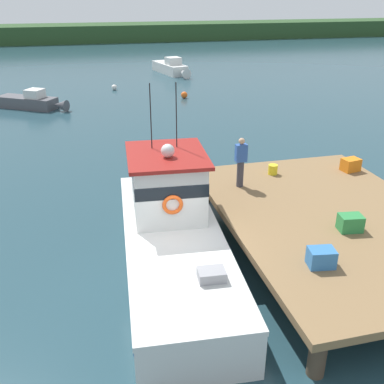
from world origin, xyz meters
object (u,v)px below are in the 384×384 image
crate_stack_mid_dock (351,165)px  main_fishing_boat (171,229)px  moored_boat_outer_mooring (171,68)px  crate_single_by_cleat (350,223)px  deckhand_by_the_boat (241,161)px  moored_boat_mid_harbor (32,102)px  mooring_buoy_spare_mooring (114,87)px  bait_bucket (273,170)px  mooring_buoy_outer (184,95)px  crate_single_far (321,258)px

crate_stack_mid_dock → main_fishing_boat: bearing=-161.7°
main_fishing_boat → moored_boat_outer_mooring: size_ratio=1.64×
crate_single_by_cleat → deckhand_by_the_boat: size_ratio=0.37×
crate_single_by_cleat → moored_boat_outer_mooring: bearing=86.9°
moored_boat_mid_harbor → mooring_buoy_spare_mooring: (5.70, 4.62, -0.23)m
moored_boat_mid_harbor → moored_boat_outer_mooring: bearing=43.3°
bait_bucket → crate_stack_mid_dock: bearing=-7.4°
mooring_buoy_spare_mooring → bait_bucket: bearing=-80.5°
main_fishing_boat → crate_single_by_cleat: bearing=-18.7°
crate_stack_mid_dock → mooring_buoy_outer: bearing=95.8°
crate_single_far → crate_stack_mid_dock: bearing=52.3°
crate_single_by_cleat → mooring_buoy_spare_mooring: crate_single_by_cleat is taller
deckhand_by_the_boat → main_fishing_boat: bearing=-144.1°
crate_single_by_cleat → crate_stack_mid_dock: (2.40, 3.83, 0.00)m
bait_bucket → deckhand_by_the_boat: deckhand_by_the_boat is taller
crate_single_far → mooring_buoy_spare_mooring: crate_single_far is taller
main_fishing_boat → bait_bucket: (4.14, 2.65, 0.36)m
crate_single_far → mooring_buoy_spare_mooring: 27.37m
crate_single_far → moored_boat_mid_harbor: (-8.13, 22.61, -0.98)m
crate_single_by_cleat → moored_boat_mid_harbor: bearing=114.5°
moored_boat_mid_harbor → moored_boat_outer_mooring: moored_boat_outer_mooring is taller
crate_single_by_cleat → deckhand_by_the_boat: deckhand_by_the_boat is taller
crate_stack_mid_dock → moored_boat_mid_harbor: (-12.11, 17.46, -0.99)m
bait_bucket → moored_boat_outer_mooring: size_ratio=0.06×
crate_stack_mid_dock → mooring_buoy_outer: (-1.84, 17.99, -1.19)m
bait_bucket → moored_boat_outer_mooring: bearing=85.6°
crate_stack_mid_dock → mooring_buoy_outer: crate_stack_mid_dock is taller
deckhand_by_the_boat → mooring_buoy_outer: bearing=82.5°
crate_single_by_cleat → bait_bucket: size_ratio=1.76×
bait_bucket → mooring_buoy_outer: 17.69m
deckhand_by_the_boat → moored_boat_outer_mooring: size_ratio=0.27×
main_fishing_boat → mooring_buoy_outer: bearing=75.9°
crate_single_far → mooring_buoy_outer: size_ratio=1.30×
crate_single_far → crate_single_by_cleat: bearing=40.1°
crate_single_by_cleat → crate_stack_mid_dock: crate_stack_mid_dock is taller
bait_bucket → crate_single_by_cleat: bearing=-84.7°
main_fishing_boat → crate_single_far: bearing=-44.2°
crate_stack_mid_dock → mooring_buoy_spare_mooring: (-6.42, 22.07, -1.22)m
crate_single_far → moored_boat_outer_mooring: size_ratio=0.10×
crate_stack_mid_dock → crate_single_by_cleat: bearing=-122.1°
crate_single_by_cleat → bait_bucket: crate_single_by_cleat is taller
crate_single_far → moored_boat_outer_mooring: 33.60m
moored_boat_outer_mooring → crate_stack_mid_dock: bearing=-88.7°
crate_single_far → bait_bucket: crate_single_far is taller
moored_boat_mid_harbor → mooring_buoy_spare_mooring: 7.33m
mooring_buoy_outer → main_fishing_boat: bearing=-104.1°
deckhand_by_the_boat → mooring_buoy_outer: size_ratio=3.53×
moored_boat_mid_harbor → main_fishing_boat: bearing=-75.3°
moored_boat_outer_mooring → mooring_buoy_spare_mooring: 8.47m
mooring_buoy_spare_mooring → crate_single_far: bearing=-84.9°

